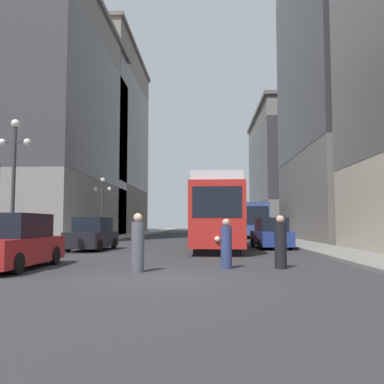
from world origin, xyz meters
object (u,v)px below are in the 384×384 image
object	(u,v)px
streetcar	(217,213)
lamp_post_left_near	(14,166)
pedestrian_crossing_far	(281,244)
parked_car_right_far	(271,234)
pedestrian_crossing_near	(226,245)
pedestrian_on_sidewalk	(138,245)
lamp_post_left_far	(102,199)
transit_bus	(250,219)
parked_car_left_mid	(14,243)
parked_car_left_near	(92,235)

from	to	relation	value
streetcar	lamp_post_left_near	distance (m)	11.64
pedestrian_crossing_far	parked_car_right_far	bearing A→B (deg)	37.11
pedestrian_crossing_near	pedestrian_on_sidewalk	distance (m)	2.98
streetcar	pedestrian_crossing_near	world-z (taller)	streetcar
lamp_post_left_far	lamp_post_left_near	bearing A→B (deg)	-90.00
parked_car_right_far	pedestrian_crossing_far	size ratio (longest dim) A/B	2.49
transit_bus	pedestrian_on_sidewalk	size ratio (longest dim) A/B	6.59
streetcar	pedestrian_crossing_far	distance (m)	10.90
transit_bus	parked_car_left_mid	bearing A→B (deg)	-109.26
transit_bus	pedestrian_crossing_near	bearing A→B (deg)	-96.90
pedestrian_crossing_far	pedestrian_on_sidewalk	size ratio (longest dim) A/B	0.97
pedestrian_crossing_far	transit_bus	bearing A→B (deg)	40.17
pedestrian_on_sidewalk	lamp_post_left_near	bearing A→B (deg)	-148.01
lamp_post_left_near	lamp_post_left_far	bearing A→B (deg)	90.00
streetcar	parked_car_left_mid	world-z (taller)	streetcar
transit_bus	parked_car_left_mid	xyz separation A→B (m)	(-10.95, -30.53, -1.10)
streetcar	lamp_post_left_near	bearing A→B (deg)	-139.30
parked_car_right_far	lamp_post_left_near	xyz separation A→B (m)	(-12.09, -7.50, 3.12)
pedestrian_crossing_near	pedestrian_on_sidewalk	size ratio (longest dim) A/B	0.91
streetcar	pedestrian_crossing_near	distance (m)	10.83
parked_car_right_far	lamp_post_left_near	size ratio (longest dim) A/B	0.75
pedestrian_crossing_far	lamp_post_left_near	world-z (taller)	lamp_post_left_near
pedestrian_on_sidewalk	lamp_post_left_far	bearing A→B (deg)	176.12
lamp_post_left_near	pedestrian_crossing_far	bearing A→B (deg)	-17.61
pedestrian_on_sidewalk	parked_car_left_mid	bearing A→B (deg)	-122.01
parked_car_left_mid	streetcar	bearing A→B (deg)	57.74
transit_bus	streetcar	bearing A→B (deg)	-100.95
parked_car_right_far	parked_car_left_mid	bearing A→B (deg)	44.88
parked_car_left_mid	pedestrian_crossing_near	xyz separation A→B (m)	(7.04, 0.29, -0.08)
pedestrian_crossing_near	transit_bus	bearing A→B (deg)	-33.18
parked_car_left_near	streetcar	bearing A→B (deg)	16.85
transit_bus	parked_car_left_near	world-z (taller)	transit_bus
parked_car_left_mid	lamp_post_left_near	distance (m)	5.26
pedestrian_crossing_near	parked_car_left_mid	bearing A→B (deg)	66.59
parked_car_left_mid	pedestrian_crossing_far	xyz separation A→B (m)	(8.84, 0.37, -0.02)
transit_bus	parked_car_right_far	world-z (taller)	transit_bus
transit_bus	pedestrian_crossing_near	world-z (taller)	transit_bus
parked_car_left_near	pedestrian_crossing_near	xyz separation A→B (m)	(7.04, -9.06, -0.08)
pedestrian_crossing_near	parked_car_right_far	bearing A→B (deg)	-41.83
streetcar	parked_car_left_near	size ratio (longest dim) A/B	2.89
streetcar	parked_car_left_mid	distance (m)	13.14
parked_car_left_mid	transit_bus	bearing A→B (deg)	70.41
pedestrian_crossing_near	lamp_post_left_near	bearing A→B (deg)	42.87
pedestrian_crossing_far	lamp_post_left_far	distance (m)	21.44
pedestrian_crossing_near	lamp_post_left_far	world-z (taller)	lamp_post_left_far
parked_car_right_far	lamp_post_left_near	world-z (taller)	lamp_post_left_near
parked_car_right_far	pedestrian_on_sidewalk	size ratio (longest dim) A/B	2.43
parked_car_left_mid	pedestrian_crossing_far	size ratio (longest dim) A/B	2.70
pedestrian_crossing_far	lamp_post_left_far	bearing A→B (deg)	74.49
pedestrian_crossing_far	parked_car_left_near	bearing A→B (deg)	88.72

